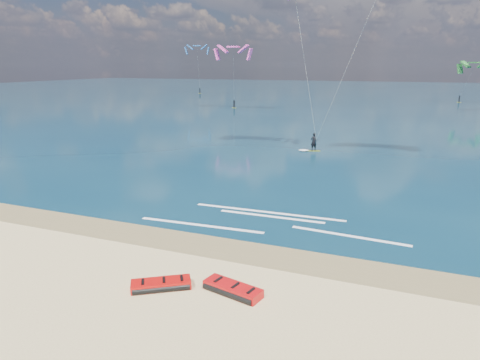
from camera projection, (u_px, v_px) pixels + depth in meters
ground at (337, 131)px, 52.52m from camera, size 320.00×320.00×0.00m
wet_sand_strip at (205, 244)px, 19.27m from camera, size 320.00×2.40×0.01m
sea at (377, 96)px, 110.03m from camera, size 320.00×200.00×0.04m
packed_kite_left at (161, 288)px, 15.50m from camera, size 2.49×2.10×0.36m
packed_kite_mid at (233, 293)px, 15.18m from camera, size 2.53×1.55×0.38m
kitesurfer_main at (325, 53)px, 35.01m from camera, size 9.35×6.23×16.81m
shoreline_foam at (268, 221)px, 22.05m from camera, size 13.24×3.67×0.01m
distant_kites at (331, 76)px, 85.44m from camera, size 78.21×37.73×12.59m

